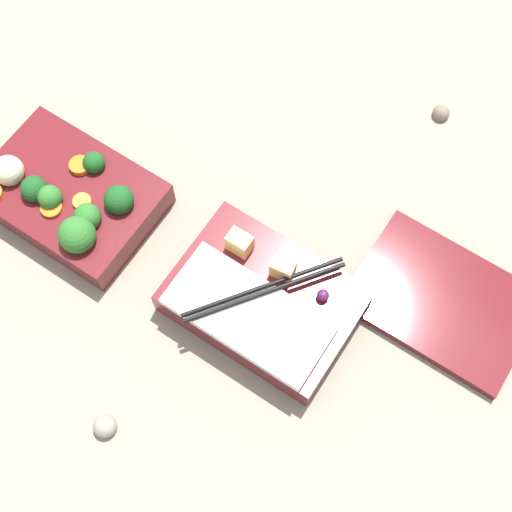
# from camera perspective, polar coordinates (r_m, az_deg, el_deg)

# --- Properties ---
(ground_plane) EXTENTS (3.00, 3.00, 0.00)m
(ground_plane) POSITION_cam_1_polar(r_m,az_deg,el_deg) (0.87, -6.28, 0.92)
(ground_plane) COLOR gray
(bento_tray_vegetable) EXTENTS (0.21, 0.15, 0.07)m
(bento_tray_vegetable) POSITION_cam_1_polar(r_m,az_deg,el_deg) (0.90, -14.69, 4.59)
(bento_tray_vegetable) COLOR maroon
(bento_tray_vegetable) RESTS_ON ground_plane
(bento_tray_rice) EXTENTS (0.21, 0.16, 0.07)m
(bento_tray_rice) POSITION_cam_1_polar(r_m,az_deg,el_deg) (0.82, 0.47, -3.62)
(bento_tray_rice) COLOR maroon
(bento_tray_rice) RESTS_ON ground_plane
(bento_lid) EXTENTS (0.20, 0.14, 0.01)m
(bento_lid) POSITION_cam_1_polar(r_m,az_deg,el_deg) (0.86, 14.68, -3.47)
(bento_lid) COLOR maroon
(bento_lid) RESTS_ON ground_plane
(pebble_0) EXTENTS (0.03, 0.03, 0.03)m
(pebble_0) POSITION_cam_1_polar(r_m,az_deg,el_deg) (0.81, -11.99, -13.20)
(pebble_0) COLOR gray
(pebble_0) RESTS_ON ground_plane
(pebble_1) EXTENTS (0.02, 0.02, 0.02)m
(pebble_1) POSITION_cam_1_polar(r_m,az_deg,el_deg) (0.99, 14.58, 11.00)
(pebble_1) COLOR #7A6B5B
(pebble_1) RESTS_ON ground_plane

